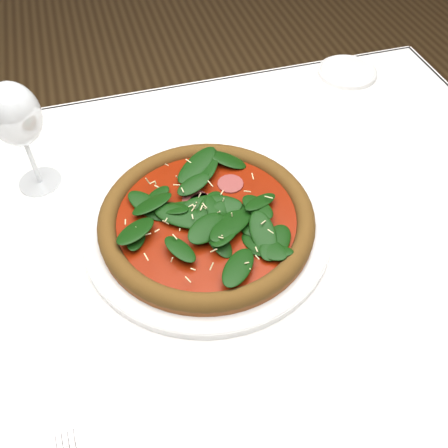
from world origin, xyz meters
name	(u,v)px	position (x,y,z in m)	size (l,w,h in m)	color
ground	(209,412)	(0.00, 0.00, 0.00)	(6.00, 6.00, 0.00)	brown
dining_table	(201,272)	(0.00, 0.00, 0.65)	(1.21, 0.81, 0.75)	white
plate	(207,226)	(0.02, 0.01, 0.76)	(0.38, 0.38, 0.02)	silver
pizza	(207,216)	(0.02, 0.01, 0.78)	(0.35, 0.35, 0.04)	#A05826
wine_glass	(15,117)	(-0.23, 0.19, 0.89)	(0.08, 0.08, 0.19)	white
saucer_far	(347,72)	(0.42, 0.34, 0.76)	(0.12, 0.12, 0.01)	silver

